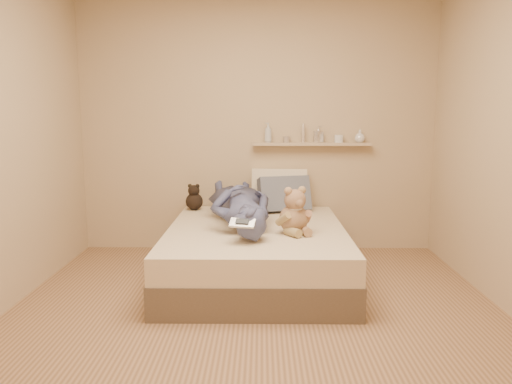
{
  "coord_description": "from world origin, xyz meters",
  "views": [
    {
      "loc": [
        0.04,
        -3.21,
        1.43
      ],
      "look_at": [
        0.0,
        0.65,
        0.8
      ],
      "focal_mm": 35.0,
      "sensor_mm": 36.0,
      "label": 1
    }
  ],
  "objects_px": {
    "pillow_cream": "(280,189)",
    "person": "(239,203)",
    "game_console": "(242,223)",
    "dark_plush": "(194,199)",
    "wall_shelf": "(312,144)",
    "teddy_bear": "(295,214)",
    "bed": "(256,253)",
    "pillow_grey": "(284,194)"
  },
  "relations": [
    {
      "from": "pillow_cream",
      "to": "person",
      "type": "bearing_deg",
      "value": -119.02
    },
    {
      "from": "game_console",
      "to": "pillow_cream",
      "type": "xyz_separation_m",
      "value": [
        0.32,
        1.4,
        0.03
      ]
    },
    {
      "from": "dark_plush",
      "to": "wall_shelf",
      "type": "distance_m",
      "value": 1.31
    },
    {
      "from": "teddy_bear",
      "to": "pillow_cream",
      "type": "relative_size",
      "value": 0.7
    },
    {
      "from": "pillow_cream",
      "to": "wall_shelf",
      "type": "height_order",
      "value": "wall_shelf"
    },
    {
      "from": "dark_plush",
      "to": "pillow_cream",
      "type": "height_order",
      "value": "pillow_cream"
    },
    {
      "from": "bed",
      "to": "wall_shelf",
      "type": "xyz_separation_m",
      "value": [
        0.55,
        0.91,
        0.88
      ]
    },
    {
      "from": "bed",
      "to": "pillow_cream",
      "type": "relative_size",
      "value": 3.45
    },
    {
      "from": "dark_plush",
      "to": "pillow_cream",
      "type": "xyz_separation_m",
      "value": [
        0.85,
        0.08,
        0.09
      ]
    },
    {
      "from": "pillow_cream",
      "to": "wall_shelf",
      "type": "bearing_deg",
      "value": 13.68
    },
    {
      "from": "teddy_bear",
      "to": "person",
      "type": "bearing_deg",
      "value": 141.36
    },
    {
      "from": "person",
      "to": "game_console",
      "type": "bearing_deg",
      "value": 85.18
    },
    {
      "from": "game_console",
      "to": "wall_shelf",
      "type": "height_order",
      "value": "wall_shelf"
    },
    {
      "from": "pillow_grey",
      "to": "pillow_cream",
      "type": "bearing_deg",
      "value": 106.79
    },
    {
      "from": "game_console",
      "to": "bed",
      "type": "bearing_deg",
      "value": 80.46
    },
    {
      "from": "dark_plush",
      "to": "person",
      "type": "relative_size",
      "value": 0.18
    },
    {
      "from": "dark_plush",
      "to": "person",
      "type": "height_order",
      "value": "person"
    },
    {
      "from": "teddy_bear",
      "to": "game_console",
      "type": "bearing_deg",
      "value": -138.7
    },
    {
      "from": "pillow_cream",
      "to": "bed",
      "type": "bearing_deg",
      "value": -105.2
    },
    {
      "from": "teddy_bear",
      "to": "person",
      "type": "relative_size",
      "value": 0.26
    },
    {
      "from": "pillow_grey",
      "to": "person",
      "type": "relative_size",
      "value": 0.34
    },
    {
      "from": "bed",
      "to": "person",
      "type": "distance_m",
      "value": 0.46
    },
    {
      "from": "dark_plush",
      "to": "pillow_cream",
      "type": "bearing_deg",
      "value": 5.48
    },
    {
      "from": "bed",
      "to": "teddy_bear",
      "type": "relative_size",
      "value": 4.9
    },
    {
      "from": "game_console",
      "to": "pillow_grey",
      "type": "distance_m",
      "value": 1.31
    },
    {
      "from": "game_console",
      "to": "person",
      "type": "bearing_deg",
      "value": 94.29
    },
    {
      "from": "bed",
      "to": "dark_plush",
      "type": "height_order",
      "value": "dark_plush"
    },
    {
      "from": "game_console",
      "to": "person",
      "type": "distance_m",
      "value": 0.73
    },
    {
      "from": "game_console",
      "to": "wall_shelf",
      "type": "bearing_deg",
      "value": 66.44
    },
    {
      "from": "game_console",
      "to": "pillow_cream",
      "type": "bearing_deg",
      "value": 77.08
    },
    {
      "from": "bed",
      "to": "pillow_grey",
      "type": "distance_m",
      "value": 0.84
    },
    {
      "from": "game_console",
      "to": "dark_plush",
      "type": "xyz_separation_m",
      "value": [
        -0.53,
        1.32,
        -0.05
      ]
    },
    {
      "from": "pillow_cream",
      "to": "pillow_grey",
      "type": "relative_size",
      "value": 1.1
    },
    {
      "from": "dark_plush",
      "to": "pillow_grey",
      "type": "xyz_separation_m",
      "value": [
        0.9,
        -0.06,
        0.06
      ]
    },
    {
      "from": "pillow_cream",
      "to": "person",
      "type": "relative_size",
      "value": 0.37
    },
    {
      "from": "bed",
      "to": "game_console",
      "type": "distance_m",
      "value": 0.7
    },
    {
      "from": "game_console",
      "to": "wall_shelf",
      "type": "relative_size",
      "value": 0.17
    },
    {
      "from": "game_console",
      "to": "wall_shelf",
      "type": "distance_m",
      "value": 1.69
    },
    {
      "from": "bed",
      "to": "person",
      "type": "height_order",
      "value": "person"
    },
    {
      "from": "dark_plush",
      "to": "bed",
      "type": "bearing_deg",
      "value": -49.93
    },
    {
      "from": "pillow_grey",
      "to": "person",
      "type": "height_order",
      "value": "person"
    },
    {
      "from": "bed",
      "to": "pillow_grey",
      "type": "bearing_deg",
      "value": 68.8
    }
  ]
}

